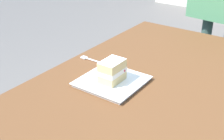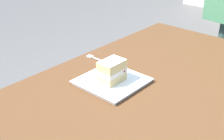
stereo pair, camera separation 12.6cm
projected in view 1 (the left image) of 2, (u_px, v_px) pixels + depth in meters
patio_table at (161, 100)px, 1.36m from camera, size 1.37×0.96×0.75m
dessert_plate at (112, 81)px, 1.29m from camera, size 0.26×0.26×0.02m
cake_slice at (112, 71)px, 1.26m from camera, size 0.11×0.08×0.09m
dessert_fork at (93, 60)px, 1.49m from camera, size 0.02×0.17×0.01m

